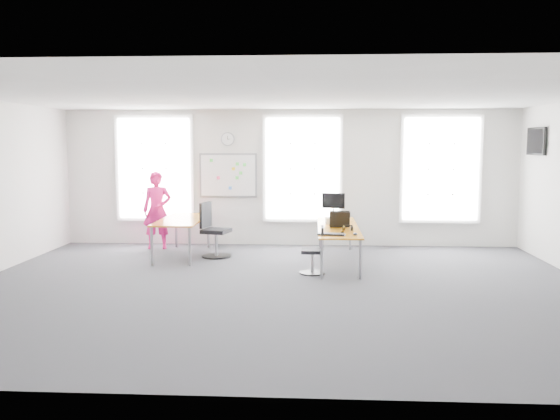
# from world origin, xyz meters

# --- Properties ---
(floor) EXTENTS (10.00, 10.00, 0.00)m
(floor) POSITION_xyz_m (0.00, 0.00, 0.00)
(floor) COLOR #27262C
(floor) RESTS_ON ground
(ceiling) EXTENTS (10.00, 10.00, 0.00)m
(ceiling) POSITION_xyz_m (0.00, 0.00, 3.00)
(ceiling) COLOR white
(ceiling) RESTS_ON ground
(wall_back) EXTENTS (10.00, 0.00, 10.00)m
(wall_back) POSITION_xyz_m (0.00, 4.00, 1.50)
(wall_back) COLOR silver
(wall_back) RESTS_ON ground
(wall_front) EXTENTS (10.00, 0.00, 10.00)m
(wall_front) POSITION_xyz_m (0.00, -4.00, 1.50)
(wall_front) COLOR silver
(wall_front) RESTS_ON ground
(window_left) EXTENTS (1.60, 0.06, 2.20)m
(window_left) POSITION_xyz_m (-3.00, 3.97, 1.70)
(window_left) COLOR white
(window_left) RESTS_ON wall_back
(window_mid) EXTENTS (1.60, 0.06, 2.20)m
(window_mid) POSITION_xyz_m (0.30, 3.97, 1.70)
(window_mid) COLOR white
(window_mid) RESTS_ON wall_back
(window_right) EXTENTS (1.60, 0.06, 2.20)m
(window_right) POSITION_xyz_m (3.30, 3.97, 1.70)
(window_right) COLOR white
(window_right) RESTS_ON wall_back
(desk_right) EXTENTS (0.76, 2.85, 0.69)m
(desk_right) POSITION_xyz_m (1.01, 2.07, 0.65)
(desk_right) COLOR #AE6F14
(desk_right) RESTS_ON ground
(desk_left) EXTENTS (0.83, 2.07, 0.76)m
(desk_left) POSITION_xyz_m (-2.09, 2.57, 0.69)
(desk_left) COLOR #AE6F14
(desk_left) RESTS_ON ground
(chair_right) EXTENTS (0.44, 0.44, 0.83)m
(chair_right) POSITION_xyz_m (0.58, 1.08, 0.36)
(chair_right) COLOR black
(chair_right) RESTS_ON ground
(chair_left) EXTENTS (0.60, 0.60, 1.09)m
(chair_left) POSITION_xyz_m (-1.45, 2.50, 0.48)
(chair_left) COLOR black
(chair_left) RESTS_ON ground
(person) EXTENTS (0.66, 0.49, 1.66)m
(person) POSITION_xyz_m (-2.80, 3.37, 0.83)
(person) COLOR #DB166A
(person) RESTS_ON ground
(whiteboard) EXTENTS (1.20, 0.03, 0.90)m
(whiteboard) POSITION_xyz_m (-1.35, 3.97, 1.55)
(whiteboard) COLOR white
(whiteboard) RESTS_ON wall_back
(wall_clock) EXTENTS (0.30, 0.04, 0.30)m
(wall_clock) POSITION_xyz_m (-1.35, 3.97, 2.35)
(wall_clock) COLOR gray
(wall_clock) RESTS_ON wall_back
(tv) EXTENTS (0.06, 0.90, 0.55)m
(tv) POSITION_xyz_m (4.95, 3.00, 2.30)
(tv) COLOR black
(tv) RESTS_ON wall_right
(keyboard) EXTENTS (0.49, 0.26, 0.02)m
(keyboard) POSITION_xyz_m (0.86, 1.00, 0.71)
(keyboard) COLOR black
(keyboard) RESTS_ON desk_right
(mouse) EXTENTS (0.10, 0.14, 0.05)m
(mouse) POSITION_xyz_m (1.26, 1.01, 0.72)
(mouse) COLOR black
(mouse) RESTS_ON desk_right
(lens_cap) EXTENTS (0.07, 0.07, 0.01)m
(lens_cap) POSITION_xyz_m (1.06, 1.34, 0.70)
(lens_cap) COLOR black
(lens_cap) RESTS_ON desk_right
(headphones) EXTENTS (0.19, 0.10, 0.11)m
(headphones) POSITION_xyz_m (1.16, 1.53, 0.74)
(headphones) COLOR black
(headphones) RESTS_ON desk_right
(laptop_sleeve) EXTENTS (0.38, 0.21, 0.31)m
(laptop_sleeve) POSITION_xyz_m (1.04, 1.93, 0.85)
(laptop_sleeve) COLOR black
(laptop_sleeve) RESTS_ON desk_right
(paper_stack) EXTENTS (0.38, 0.30, 0.12)m
(paper_stack) POSITION_xyz_m (0.97, 2.44, 0.75)
(paper_stack) COLOR beige
(paper_stack) RESTS_ON desk_right
(monitor) EXTENTS (0.48, 0.20, 0.53)m
(monitor) POSITION_xyz_m (0.96, 3.26, 1.01)
(monitor) COLOR black
(monitor) RESTS_ON desk_right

